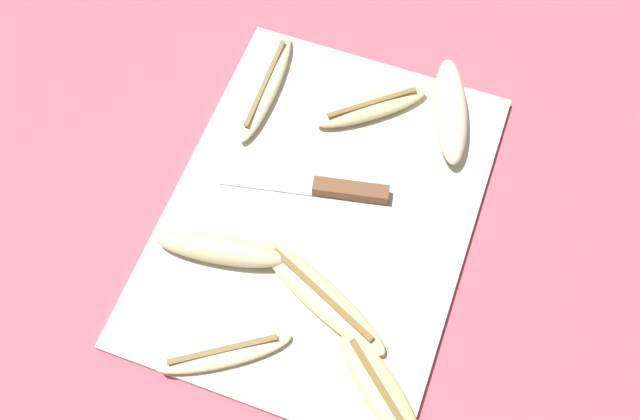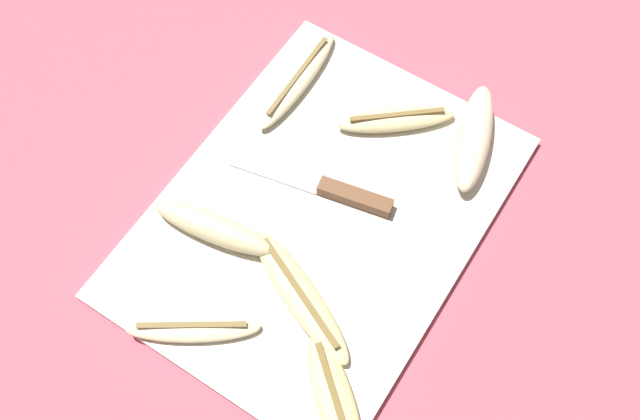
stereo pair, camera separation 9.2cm
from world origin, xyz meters
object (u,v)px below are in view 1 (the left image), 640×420
(banana_mellow_near, at_px, (321,297))
(banana_spotted_left, at_px, (381,391))
(knife, at_px, (335,189))
(banana_pale_long, at_px, (266,87))
(banana_bright_far, at_px, (451,110))
(banana_ripe_center, at_px, (372,107))
(banana_soft_right, at_px, (220,249))
(banana_cream_curved, at_px, (223,352))

(banana_mellow_near, relative_size, banana_spotted_left, 1.33)
(knife, distance_m, banana_spotted_left, 0.26)
(banana_pale_long, xyz_separation_m, banana_spotted_left, (-0.34, -0.27, -0.00))
(banana_pale_long, bearing_deg, banana_spotted_left, -141.02)
(knife, relative_size, banana_pale_long, 1.16)
(knife, bearing_deg, banana_bright_far, -45.63)
(knife, relative_size, banana_bright_far, 1.28)
(banana_ripe_center, xyz_separation_m, banana_pale_long, (-0.02, 0.14, -0.00))
(knife, bearing_deg, banana_ripe_center, -13.88)
(banana_bright_far, xyz_separation_m, banana_spotted_left, (-0.38, -0.03, -0.01))
(banana_spotted_left, bearing_deg, banana_mellow_near, 51.01)
(banana_pale_long, height_order, banana_spotted_left, banana_pale_long)
(banana_spotted_left, bearing_deg, banana_ripe_center, 19.79)
(banana_mellow_near, bearing_deg, banana_soft_right, 84.51)
(banana_bright_far, bearing_deg, banana_ripe_center, 104.06)
(banana_bright_far, distance_m, banana_ripe_center, 0.10)
(banana_bright_far, xyz_separation_m, banana_ripe_center, (-0.03, 0.10, -0.01))
(knife, bearing_deg, banana_cream_curved, 156.92)
(knife, height_order, banana_spotted_left, banana_spotted_left)
(knife, distance_m, banana_ripe_center, 0.13)
(banana_soft_right, bearing_deg, banana_cream_curved, -155.31)
(banana_soft_right, relative_size, banana_spotted_left, 1.11)
(banana_soft_right, bearing_deg, banana_mellow_near, -95.49)
(banana_spotted_left, bearing_deg, banana_pale_long, 38.98)
(banana_cream_curved, relative_size, banana_soft_right, 0.92)
(banana_soft_right, distance_m, banana_spotted_left, 0.25)
(banana_bright_far, xyz_separation_m, banana_pale_long, (-0.04, 0.24, -0.01))
(knife, distance_m, banana_cream_curved, 0.25)
(banana_mellow_near, bearing_deg, banana_spotted_left, -128.99)
(banana_bright_far, bearing_deg, banana_pale_long, 99.69)
(banana_soft_right, xyz_separation_m, banana_ripe_center, (0.26, -0.11, -0.01))
(banana_mellow_near, relative_size, banana_soft_right, 1.20)
(knife, relative_size, banana_soft_right, 1.31)
(banana_pale_long, bearing_deg, banana_cream_curved, -165.69)
(banana_ripe_center, distance_m, banana_spotted_left, 0.37)
(banana_spotted_left, bearing_deg, banana_bright_far, 4.05)
(banana_cream_curved, distance_m, banana_pale_long, 0.37)
(banana_cream_curved, height_order, banana_soft_right, banana_soft_right)
(banana_cream_curved, xyz_separation_m, banana_soft_right, (0.11, 0.05, 0.01))
(banana_mellow_near, bearing_deg, banana_pale_long, 34.05)
(banana_spotted_left, bearing_deg, banana_soft_right, 68.24)
(knife, xyz_separation_m, banana_bright_far, (0.16, -0.11, 0.01))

